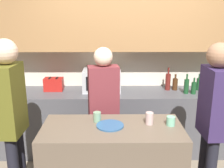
{
  "coord_description": "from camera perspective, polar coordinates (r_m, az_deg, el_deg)",
  "views": [
    {
      "loc": [
        -0.27,
        -2.09,
        1.98
      ],
      "look_at": [
        -0.24,
        0.42,
        1.28
      ],
      "focal_mm": 42.0,
      "sensor_mm": 36.0,
      "label": 1
    }
  ],
  "objects": [
    {
      "name": "plate_on_island",
      "position": [
        2.51,
        -0.42,
        -9.02
      ],
      "size": [
        0.26,
        0.26,
        0.01
      ],
      "color": "#2D5684",
      "rests_on": "kitchen_island"
    },
    {
      "name": "toaster",
      "position": [
        3.78,
        -12.57,
        -0.06
      ],
      "size": [
        0.26,
        0.16,
        0.18
      ],
      "color": "#B21E19",
      "rests_on": "back_counter"
    },
    {
      "name": "person_left",
      "position": [
        2.65,
        -21.05,
        -6.0
      ],
      "size": [
        0.23,
        0.35,
        1.75
      ],
      "rotation": [
        0.0,
        0.0,
        -1.61
      ],
      "color": "black",
      "rests_on": "ground_plane"
    },
    {
      "name": "bottle_5",
      "position": [
        3.97,
        19.77,
        0.64
      ],
      "size": [
        0.08,
        0.08,
        0.32
      ],
      "color": "silver",
      "rests_on": "back_counter"
    },
    {
      "name": "cup_0",
      "position": [
        2.56,
        8.14,
        -7.42
      ],
      "size": [
        0.07,
        0.07,
        0.12
      ],
      "color": "#CBA9A5",
      "rests_on": "kitchen_island"
    },
    {
      "name": "potted_plant",
      "position": [
        4.0,
        23.27,
        1.51
      ],
      "size": [
        0.14,
        0.14,
        0.4
      ],
      "color": "#333D4C",
      "rests_on": "back_counter"
    },
    {
      "name": "microwave",
      "position": [
        3.68,
        -2.22,
        0.86
      ],
      "size": [
        0.52,
        0.39,
        0.3
      ],
      "color": "#B7BABC",
      "rests_on": "back_counter"
    },
    {
      "name": "bottle_2",
      "position": [
        3.69,
        15.89,
        -0.43
      ],
      "size": [
        0.07,
        0.07,
        0.27
      ],
      "color": "#194723",
      "rests_on": "back_counter"
    },
    {
      "name": "person_center",
      "position": [
        2.66,
        21.08,
        -6.48
      ],
      "size": [
        0.23,
        0.34,
        1.71
      ],
      "rotation": [
        0.0,
        0.0,
        -4.69
      ],
      "color": "black",
      "rests_on": "ground_plane"
    },
    {
      "name": "back_wall",
      "position": [
        3.78,
        3.57,
        8.91
      ],
      "size": [
        6.4,
        0.4,
        2.7
      ],
      "color": "beige",
      "rests_on": "ground_plane"
    },
    {
      "name": "bottle_4",
      "position": [
        3.9,
        18.36,
        0.04
      ],
      "size": [
        0.07,
        0.07,
        0.24
      ],
      "color": "#194723",
      "rests_on": "back_counter"
    },
    {
      "name": "bottle_0",
      "position": [
        3.79,
        12.07,
        0.55
      ],
      "size": [
        0.07,
        0.07,
        0.32
      ],
      "color": "maroon",
      "rests_on": "back_counter"
    },
    {
      "name": "cup_1",
      "position": [
        2.57,
        12.68,
        -7.86
      ],
      "size": [
        0.08,
        0.08,
        0.09
      ],
      "color": "#7AC39D",
      "rests_on": "kitchen_island"
    },
    {
      "name": "back_counter",
      "position": [
        3.81,
        3.57,
        -8.12
      ],
      "size": [
        3.6,
        0.62,
        0.89
      ],
      "color": "#4C4C51",
      "rests_on": "ground_plane"
    },
    {
      "name": "cup_2",
      "position": [
        2.6,
        -3.26,
        -7.15
      ],
      "size": [
        0.08,
        0.08,
        0.1
      ],
      "color": "gray",
      "rests_on": "kitchen_island"
    },
    {
      "name": "bottle_3",
      "position": [
        3.71,
        17.35,
        -0.78
      ],
      "size": [
        0.07,
        0.07,
        0.22
      ],
      "color": "#194723",
      "rests_on": "back_counter"
    },
    {
      "name": "person_right",
      "position": [
        3.02,
        -1.84,
        -4.38
      ],
      "size": [
        0.37,
        0.24,
        1.6
      ],
      "rotation": [
        0.0,
        0.0,
        -2.98
      ],
      "color": "black",
      "rests_on": "ground_plane"
    },
    {
      "name": "bottle_1",
      "position": [
        3.82,
        13.56,
        0.01
      ],
      "size": [
        0.07,
        0.07,
        0.23
      ],
      "color": "#472814",
      "rests_on": "back_counter"
    }
  ]
}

